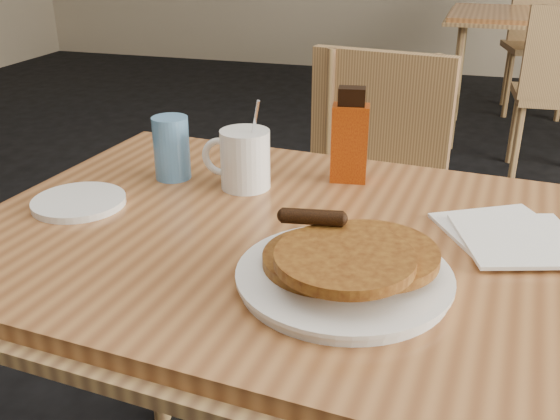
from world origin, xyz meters
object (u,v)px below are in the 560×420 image
object	(u,v)px
chair_neighbor_far	(540,30)
chair_main_far	(371,188)
main_table	(316,260)
neighbor_table	(557,21)
pancake_plate	(345,268)
blue_tumbler	(172,148)
syrup_bottle	(350,139)
coffee_mug	(244,158)

from	to	relation	value
chair_neighbor_far	chair_main_far	bearing A→B (deg)	-113.65
chair_main_far	main_table	bearing A→B (deg)	-78.84
main_table	chair_main_far	size ratio (longest dim) A/B	1.36
neighbor_table	pancake_plate	world-z (taller)	pancake_plate
chair_neighbor_far	blue_tumbler	world-z (taller)	chair_neighbor_far
neighbor_table	pancake_plate	size ratio (longest dim) A/B	4.25
neighbor_table	blue_tumbler	bearing A→B (deg)	-108.21
main_table	syrup_bottle	distance (m)	0.27
main_table	blue_tumbler	size ratio (longest dim) A/B	10.14
coffee_mug	blue_tumbler	bearing A→B (deg)	157.41
chair_neighbor_far	neighbor_table	bearing A→B (deg)	-100.72
chair_main_far	chair_neighbor_far	xyz separation A→B (m)	(0.66, 3.11, 0.02)
main_table	coffee_mug	xyz separation A→B (m)	(-0.18, 0.15, 0.10)
chair_neighbor_far	syrup_bottle	size ratio (longest dim) A/B	5.21
chair_neighbor_far	syrup_bottle	xyz separation A→B (m)	(-0.64, -3.62, 0.28)
neighbor_table	pancake_plate	distance (m)	3.30
chair_main_far	pancake_plate	size ratio (longest dim) A/B	3.05
syrup_bottle	blue_tumbler	world-z (taller)	syrup_bottle
neighbor_table	syrup_bottle	size ratio (longest dim) A/B	6.96
neighbor_table	chair_neighbor_far	distance (m)	0.77
coffee_mug	neighbor_table	bearing A→B (deg)	54.05
pancake_plate	coffee_mug	size ratio (longest dim) A/B	1.71
neighbor_table	coffee_mug	xyz separation A→B (m)	(-0.83, -2.96, 0.10)
coffee_mug	syrup_bottle	distance (m)	0.20
coffee_mug	blue_tumbler	size ratio (longest dim) A/B	1.43
neighbor_table	chair_neighbor_far	size ratio (longest dim) A/B	1.33
chair_main_far	blue_tumbler	xyz separation A→B (m)	(-0.30, -0.60, 0.28)
syrup_bottle	main_table	bearing A→B (deg)	-98.54
chair_main_far	syrup_bottle	world-z (taller)	syrup_bottle
main_table	pancake_plate	distance (m)	0.16
pancake_plate	syrup_bottle	bearing A→B (deg)	100.37
chair_neighbor_far	blue_tumbler	distance (m)	3.84
main_table	neighbor_table	distance (m)	3.18
chair_main_far	syrup_bottle	xyz separation A→B (m)	(0.03, -0.52, 0.30)
main_table	chair_neighbor_far	distance (m)	3.92
chair_main_far	pancake_plate	distance (m)	0.93
main_table	chair_main_far	xyz separation A→B (m)	(-0.03, 0.76, -0.18)
pancake_plate	main_table	bearing A→B (deg)	117.86
main_table	syrup_bottle	world-z (taller)	syrup_bottle
syrup_bottle	blue_tumbler	xyz separation A→B (m)	(-0.32, -0.08, -0.02)
syrup_bottle	coffee_mug	bearing A→B (deg)	-161.68
neighbor_table	chair_main_far	distance (m)	2.46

